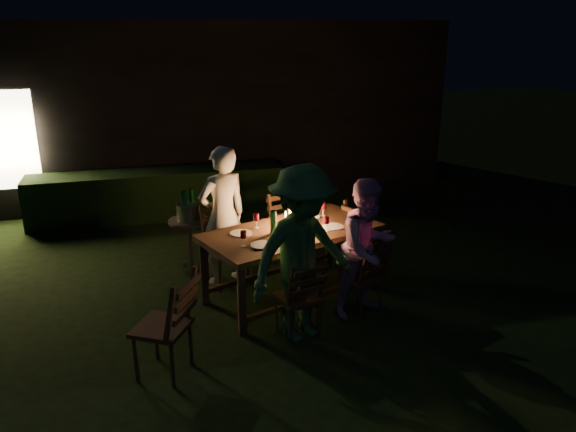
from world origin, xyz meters
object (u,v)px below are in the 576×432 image
object	(u,v)px
lantern	(292,215)
bottle_bucket_a	(184,209)
chair_near_right	(362,289)
bottle_table	(273,222)
ice_bucket	(188,212)
chair_far_right	(291,243)
person_house_side	(223,216)
chair_near_left	(299,310)
chair_spare	(165,343)
person_opp_right	(368,248)
dining_table	(291,236)
chair_end	(366,250)
side_table	(189,226)
chair_far_left	(226,259)
bottle_bucket_b	(192,207)
person_opp_left	(302,255)

from	to	relation	value
lantern	bottle_bucket_a	world-z (taller)	lantern
chair_near_right	lantern	bearing A→B (deg)	111.58
bottle_table	ice_bucket	distance (m)	1.45
chair_far_right	person_house_side	distance (m)	1.16
chair_near_left	chair_far_right	bearing A→B (deg)	63.90
chair_near_left	chair_spare	xyz separation A→B (m)	(-1.40, -0.36, 0.04)
person_opp_right	bottle_table	world-z (taller)	person_opp_right
chair_spare	lantern	bearing A→B (deg)	-20.24
dining_table	chair_far_right	size ratio (longest dim) A/B	2.25
person_opp_right	ice_bucket	distance (m)	2.46
chair_near_left	lantern	distance (m)	1.21
bottle_table	chair_end	bearing A→B (deg)	20.33
chair_near_left	bottle_bucket_a	bearing A→B (deg)	103.89
ice_bucket	bottle_table	bearing A→B (deg)	-53.53
chair_far_right	bottle_bucket_a	world-z (taller)	bottle_bucket_a
chair_far_right	person_opp_right	size ratio (longest dim) A/B	0.64
chair_spare	person_opp_right	size ratio (longest dim) A/B	0.68
person_opp_right	side_table	distance (m)	2.47
chair_end	bottle_bucket_a	bearing A→B (deg)	-123.69
person_house_side	lantern	world-z (taller)	person_house_side
chair_far_right	chair_spare	bearing A→B (deg)	30.20
chair_far_left	ice_bucket	world-z (taller)	chair_far_left
dining_table	bottle_table	bearing A→B (deg)	180.00
person_opp_right	bottle_bucket_a	xyz separation A→B (m)	(-1.85, 1.64, 0.08)
chair_far_left	ice_bucket	bearing A→B (deg)	-68.91
dining_table	ice_bucket	xyz separation A→B (m)	(-1.09, 1.07, 0.05)
chair_near_left	person_house_side	bearing A→B (deg)	96.88
bottle_bucket_a	bottle_bucket_b	bearing A→B (deg)	38.66
person_opp_left	ice_bucket	distance (m)	2.21
dining_table	chair_far_right	bearing A→B (deg)	54.49
person_opp_right	side_table	xyz separation A→B (m)	(-1.80, 1.68, -0.16)
ice_bucket	person_house_side	bearing A→B (deg)	-50.08
side_table	person_house_side	bearing A→B (deg)	-50.08
chair_near_right	side_table	size ratio (longest dim) A/B	1.25
chair_end	ice_bucket	world-z (taller)	chair_end
bottle_bucket_a	chair_near_left	bearing A→B (deg)	-62.76
person_opp_left	bottle_bucket_a	xyz separation A→B (m)	(-1.00, 1.96, -0.06)
lantern	side_table	bearing A→B (deg)	138.04
person_house_side	side_table	bearing A→B (deg)	-70.39
chair_near_right	chair_end	distance (m)	1.09
person_opp_left	bottle_bucket_a	size ratio (longest dim) A/B	5.82
person_opp_left	bottle_bucket_b	xyz separation A→B (m)	(-0.90, 2.04, -0.06)
dining_table	lantern	bearing A→B (deg)	45.00
chair_far_right	bottle_bucket_b	world-z (taller)	bottle_bucket_b
dining_table	bottle_table	size ratio (longest dim) A/B	8.14
person_opp_right	dining_table	bearing A→B (deg)	118.76
chair_far_right	bottle_bucket_b	xyz separation A→B (m)	(-1.29, 0.20, 0.57)
dining_table	person_opp_right	world-z (taller)	person_opp_right
chair_end	person_house_side	world-z (taller)	person_house_side
chair_near_right	chair_far_right	distance (m)	1.54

